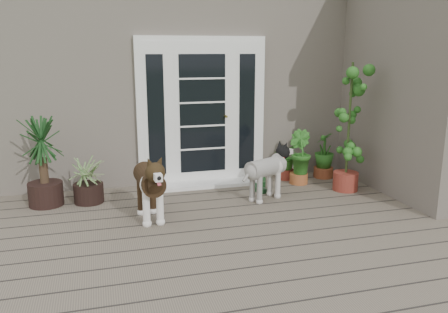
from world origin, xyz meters
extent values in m
cube|color=#6B5B4C|center=(0.00, 0.40, 0.06)|extent=(6.20, 4.60, 0.12)
cube|color=#665E54|center=(0.00, 4.65, 1.55)|extent=(7.40, 4.00, 3.10)
cube|color=#665E54|center=(2.90, 1.50, 1.55)|extent=(1.60, 2.40, 3.10)
cube|color=white|center=(-0.20, 2.60, 1.19)|extent=(1.90, 0.14, 2.15)
cube|color=white|center=(-0.20, 2.40, 0.14)|extent=(1.60, 0.40, 0.05)
imported|color=#1A5B1E|center=(1.07, 2.40, 0.36)|extent=(0.53, 0.53, 0.48)
imported|color=#215317|center=(1.17, 2.13, 0.42)|extent=(0.48, 0.48, 0.59)
imported|color=#154C18|center=(1.69, 2.34, 0.41)|extent=(0.52, 0.52, 0.57)
camera|label=1|loc=(-1.68, -3.93, 2.09)|focal=36.69mm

